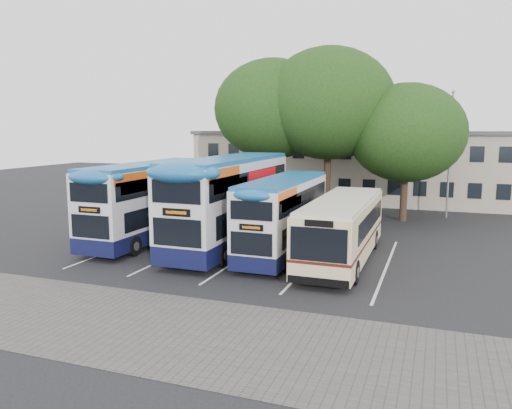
{
  "coord_description": "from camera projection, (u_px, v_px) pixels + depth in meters",
  "views": [
    {
      "loc": [
        5.31,
        -18.35,
        6.42
      ],
      "look_at": [
        -3.27,
        5.0,
        2.62
      ],
      "focal_mm": 35.0,
      "sensor_mm": 36.0,
      "label": 1
    }
  ],
  "objects": [
    {
      "name": "ground",
      "position": [
        290.0,
        292.0,
        19.81
      ],
      "size": [
        120.0,
        120.0,
        0.0
      ],
      "primitive_type": "plane",
      "color": "black",
      "rests_on": "ground"
    },
    {
      "name": "paving_strip",
      "position": [
        185.0,
        332.0,
        15.85
      ],
      "size": [
        40.0,
        6.0,
        0.01
      ],
      "primitive_type": "cube",
      "color": "#595654",
      "rests_on": "ground"
    },
    {
      "name": "bay_lines",
      "position": [
        247.0,
        254.0,
        25.72
      ],
      "size": [
        14.12,
        11.0,
        0.01
      ],
      "color": "silver",
      "rests_on": "ground"
    },
    {
      "name": "depot_building",
      "position": [
        375.0,
        166.0,
        44.38
      ],
      "size": [
        32.4,
        8.4,
        6.2
      ],
      "color": "#B8A894",
      "rests_on": "ground"
    },
    {
      "name": "lamp_post",
      "position": [
        450.0,
        147.0,
        35.53
      ],
      "size": [
        0.25,
        1.05,
        9.06
      ],
      "color": "gray",
      "rests_on": "ground"
    },
    {
      "name": "tree_left",
      "position": [
        273.0,
        109.0,
        37.1
      ],
      "size": [
        8.72,
        8.72,
        11.56
      ],
      "color": "black",
      "rests_on": "ground"
    },
    {
      "name": "tree_mid",
      "position": [
        329.0,
        104.0,
        35.55
      ],
      "size": [
        9.39,
        9.39,
        12.17
      ],
      "color": "black",
      "rests_on": "ground"
    },
    {
      "name": "tree_right",
      "position": [
        407.0,
        133.0,
        34.11
      ],
      "size": [
        7.96,
        7.96,
        9.52
      ],
      "color": "black",
      "rests_on": "ground"
    },
    {
      "name": "bus_dd_left",
      "position": [
        151.0,
        198.0,
        28.72
      ],
      "size": [
        2.61,
        10.75,
        4.48
      ],
      "color": "#0F1238",
      "rests_on": "ground"
    },
    {
      "name": "bus_dd_mid",
      "position": [
        230.0,
        198.0,
        27.0
      ],
      "size": [
        2.85,
        11.76,
        4.9
      ],
      "color": "#0F1238",
      "rests_on": "ground"
    },
    {
      "name": "bus_dd_right",
      "position": [
        284.0,
        212.0,
        25.5
      ],
      "size": [
        2.29,
        9.46,
        3.94
      ],
      "color": "#0F1238",
      "rests_on": "ground"
    },
    {
      "name": "bus_single",
      "position": [
        343.0,
        226.0,
        24.25
      ],
      "size": [
        2.63,
        10.33,
        3.08
      ],
      "color": "beige",
      "rests_on": "ground"
    }
  ]
}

